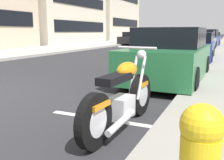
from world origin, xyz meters
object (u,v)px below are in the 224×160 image
(parked_motorcycle, at_px, (122,98))
(parked_car_far_down_curb, at_px, (210,38))
(car_opposite_curb, at_px, (134,39))
(parked_car_at_intersection, at_px, (207,39))
(parked_car_across_street, at_px, (170,57))
(parked_car_behind_motorcycle, at_px, (200,42))
(parked_car_mid_block, at_px, (193,47))

(parked_motorcycle, height_order, parked_car_far_down_curb, parked_car_far_down_curb)
(car_opposite_curb, bearing_deg, parked_car_at_intersection, 78.72)
(parked_car_at_intersection, xyz_separation_m, parked_car_far_down_curb, (5.82, 0.06, -0.08))
(parked_car_across_street, xyz_separation_m, parked_car_at_intersection, (16.35, 0.21, 0.02))
(parked_car_behind_motorcycle, bearing_deg, parked_car_at_intersection, -0.71)
(parked_car_far_down_curb, bearing_deg, parked_car_at_intersection, 176.63)
(parked_car_at_intersection, distance_m, car_opposite_curb, 7.39)
(parked_car_behind_motorcycle, relative_size, parked_car_far_down_curb, 1.08)
(parked_motorcycle, height_order, parked_car_mid_block, parked_car_mid_block)
(parked_car_mid_block, xyz_separation_m, parked_car_behind_motorcycle, (6.09, 0.25, 0.03))
(parked_car_far_down_curb, bearing_deg, parked_car_across_street, 176.74)
(parked_motorcycle, bearing_deg, parked_car_across_street, 5.63)
(parked_car_behind_motorcycle, bearing_deg, car_opposite_curb, 47.31)
(parked_car_across_street, bearing_deg, parked_car_mid_block, 1.16)
(parked_car_at_intersection, relative_size, car_opposite_curb, 1.01)
(parked_car_mid_block, height_order, parked_car_behind_motorcycle, parked_car_behind_motorcycle)
(parked_motorcycle, relative_size, parked_car_mid_block, 0.49)
(parked_car_far_down_curb, bearing_deg, parked_motorcycle, 176.89)
(parked_car_behind_motorcycle, xyz_separation_m, parked_car_far_down_curb, (10.64, -0.02, -0.04))
(parked_motorcycle, distance_m, parked_car_at_intersection, 20.15)
(parked_car_across_street, height_order, car_opposite_curb, parked_car_across_street)
(parked_car_behind_motorcycle, bearing_deg, parked_car_across_street, -178.33)
(parked_car_across_street, distance_m, parked_car_mid_block, 5.44)
(parked_motorcycle, height_order, car_opposite_curb, car_opposite_curb)
(parked_motorcycle, xyz_separation_m, parked_car_at_intersection, (20.14, 0.32, 0.27))
(parked_motorcycle, height_order, parked_car_behind_motorcycle, parked_car_behind_motorcycle)
(parked_car_mid_block, height_order, parked_car_at_intersection, parked_car_at_intersection)
(parked_motorcycle, bearing_deg, parked_car_far_down_curb, 4.70)
(parked_car_across_street, height_order, parked_car_at_intersection, parked_car_at_intersection)
(parked_motorcycle, xyz_separation_m, parked_car_behind_motorcycle, (15.32, 0.40, 0.22))
(parked_motorcycle, relative_size, parked_car_behind_motorcycle, 0.45)
(parked_car_across_street, distance_m, car_opposite_curb, 19.58)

